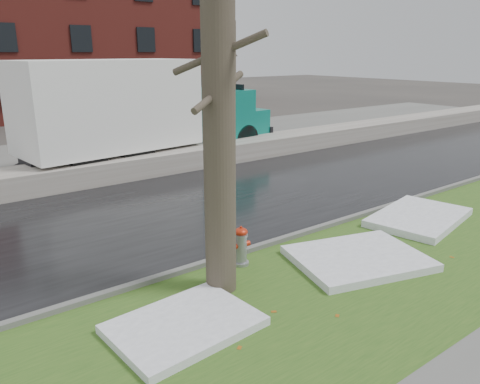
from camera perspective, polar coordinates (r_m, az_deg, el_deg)
ground at (r=9.91m, az=7.16°, el=-8.55°), size 120.00×120.00×0.00m
verge at (r=9.15m, az=12.71°, el=-10.97°), size 60.00×4.50×0.04m
road at (r=13.25m, az=-6.47°, el=-1.85°), size 60.00×7.00×0.03m
parking_lot at (r=20.79m, az=-18.61°, el=4.20°), size 60.00×9.00×0.03m
curb at (r=10.55m, az=3.38°, el=-6.41°), size 60.00×0.15×0.14m
snowbank at (r=16.77m, az=-13.90°, el=3.01°), size 60.00×1.60×0.75m
brick_building at (r=37.30m, az=-25.26°, el=16.41°), size 26.00×12.00×10.00m
bg_tree_right at (r=37.69m, az=-0.76°, el=15.37°), size 1.40×1.62×6.50m
fire_hydrant at (r=9.50m, az=0.10°, el=-6.39°), size 0.40×0.35×0.83m
tree at (r=7.78m, az=-2.60°, el=11.61°), size 1.37×1.57×6.90m
box_truck at (r=18.14m, az=-12.16°, el=9.66°), size 12.01×3.83×3.97m
worker at (r=16.89m, az=-16.18°, el=7.18°), size 0.66×0.47×1.70m
snow_patch_near at (r=10.04m, az=14.22°, el=-7.84°), size 3.05×2.64×0.16m
snow_patch_far at (r=7.65m, az=-6.81°, el=-15.81°), size 2.30×1.75×0.14m
snow_patch_side at (r=12.88m, az=20.98°, el=-2.89°), size 3.11×2.33×0.18m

